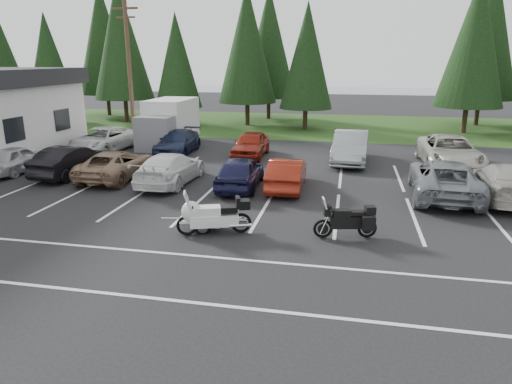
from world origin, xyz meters
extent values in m
plane|color=black|center=(0.00, 0.00, 0.00)|extent=(120.00, 120.00, 0.00)
cube|color=#213C13|center=(0.00, 24.00, 0.01)|extent=(80.00, 16.00, 0.01)
cube|color=slate|center=(4.00, 55.00, 0.00)|extent=(70.00, 50.00, 0.02)
cylinder|color=#473321|center=(-10.00, 12.00, 4.50)|extent=(0.26, 0.26, 9.00)
cube|color=#473321|center=(-10.00, 12.00, 8.30)|extent=(1.60, 0.12, 0.12)
cube|color=#473321|center=(-10.00, 12.00, 7.80)|extent=(1.20, 0.10, 0.10)
cube|color=silver|center=(0.00, 2.00, 0.00)|extent=(32.00, 16.00, 0.01)
cylinder|color=#332316|center=(-28.00, 22.50, 1.25)|extent=(0.36, 0.36, 2.50)
cylinder|color=#332316|center=(-22.00, 21.20, 1.08)|extent=(0.36, 0.36, 2.16)
cone|color=black|center=(-22.00, 21.20, 5.40)|extent=(3.96, 3.96, 7.65)
cylinder|color=#332316|center=(-16.00, 22.80, 1.39)|extent=(0.36, 0.36, 2.78)
cone|color=black|center=(-16.00, 22.80, 6.96)|extent=(5.10, 5.10, 9.86)
cylinder|color=#332316|center=(-10.50, 21.40, 1.06)|extent=(0.36, 0.36, 2.11)
cone|color=black|center=(-10.50, 21.40, 5.28)|extent=(3.87, 3.87, 7.48)
cylinder|color=#332316|center=(-5.00, 22.90, 1.31)|extent=(0.36, 0.36, 2.62)
cone|color=black|center=(-5.00, 22.90, 6.54)|extent=(4.80, 4.80, 9.27)
cylinder|color=#332316|center=(0.00, 21.60, 1.13)|extent=(0.36, 0.36, 2.26)
cone|color=black|center=(0.00, 21.60, 5.64)|extent=(4.14, 4.14, 7.99)
cylinder|color=#332316|center=(12.00, 22.10, 1.34)|extent=(0.36, 0.36, 2.69)
cone|color=black|center=(12.00, 22.10, 6.72)|extent=(4.93, 4.93, 9.52)
cylinder|color=#332316|center=(-20.00, 27.00, 1.44)|extent=(0.36, 0.36, 2.88)
cone|color=black|center=(-20.00, 27.00, 7.20)|extent=(5.28, 5.28, 10.20)
cylinder|color=#332316|center=(-4.00, 27.50, 1.36)|extent=(0.36, 0.36, 2.71)
cone|color=black|center=(-4.00, 27.50, 6.78)|extent=(4.97, 4.97, 9.61)
cylinder|color=#332316|center=(14.00, 26.80, 1.50)|extent=(0.36, 0.36, 3.00)
cone|color=black|center=(14.00, 26.80, 7.50)|extent=(5.50, 5.50, 10.62)
imported|color=silver|center=(-12.54, 4.30, 0.68)|extent=(1.64, 3.99, 1.36)
imported|color=black|center=(-9.48, 4.25, 0.73)|extent=(1.91, 4.54, 1.46)
imported|color=#88684F|center=(-7.13, 4.20, 0.66)|extent=(2.25, 4.80, 1.33)
imported|color=silver|center=(-4.29, 3.84, 0.69)|extent=(2.04, 4.83, 1.39)
imported|color=#161737|center=(-1.05, 3.74, 0.70)|extent=(1.81, 4.19, 1.41)
imported|color=maroon|center=(0.96, 3.99, 0.67)|extent=(1.54, 4.11, 1.34)
imported|color=slate|center=(7.36, 4.07, 0.76)|extent=(2.92, 5.67, 1.53)
imported|color=#A6A298|center=(9.67, 4.13, 0.73)|extent=(2.54, 5.23, 1.47)
imported|color=silver|center=(-11.07, 9.88, 0.73)|extent=(2.66, 5.36, 1.46)
imported|color=#161E39|center=(-6.46, 10.39, 0.67)|extent=(2.05, 4.67, 1.33)
imported|color=maroon|center=(-1.99, 10.27, 0.72)|extent=(1.69, 4.20, 1.43)
imported|color=gray|center=(3.60, 9.92, 0.83)|extent=(2.01, 5.13, 1.66)
imported|color=#ACA89D|center=(8.63, 9.75, 0.81)|extent=(2.72, 5.83, 1.61)
camera|label=1|loc=(3.45, -14.91, 5.42)|focal=32.00mm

